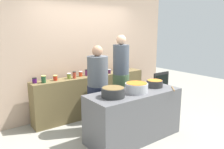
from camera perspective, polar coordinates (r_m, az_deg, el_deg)
ground at (r=4.31m, az=2.85°, el=-14.57°), size 12.00×12.00×0.00m
storefront_wall at (r=5.09m, az=-7.43°, el=6.98°), size 4.80×0.12×3.00m
display_shelf at (r=4.99m, az=-5.15°, el=-5.32°), size 2.70×0.36×0.91m
prep_table at (r=3.93m, az=5.73°, el=-10.47°), size 1.70×0.70×0.86m
preserve_jar_0 at (r=4.40m, az=-19.57°, el=-1.45°), size 0.09×0.09×0.10m
preserve_jar_1 at (r=4.36m, az=-17.44°, el=-1.17°), size 0.09×0.09×0.14m
preserve_jar_2 at (r=4.50m, az=-14.58°, el=-0.86°), size 0.09×0.09×0.10m
preserve_jar_3 at (r=4.59m, az=-11.18°, el=-0.36°), size 0.08×0.08×0.12m
preserve_jar_4 at (r=4.61m, az=-9.83°, el=-0.12°), size 0.07×0.07×0.14m
preserve_jar_5 at (r=4.79m, az=-8.20°, el=0.20°), size 0.08×0.08×0.11m
preserve_jar_6 at (r=4.85m, az=-6.54°, el=0.52°), size 0.09×0.09×0.14m
preserve_jar_7 at (r=4.91m, az=-4.66°, el=0.56°), size 0.08×0.08×0.11m
preserve_jar_8 at (r=4.98m, az=-2.93°, el=0.81°), size 0.09×0.09×0.13m
preserve_jar_9 at (r=5.05m, az=-0.72°, el=0.83°), size 0.07×0.07×0.10m
preserve_jar_10 at (r=5.31m, az=1.40°, el=1.41°), size 0.08×0.08×0.11m
preserve_jar_11 at (r=5.47m, az=3.23°, el=1.92°), size 0.09×0.09×0.15m
cooking_pot_left at (r=3.46m, az=0.30°, el=-4.67°), size 0.38×0.38×0.15m
cooking_pot_center at (r=3.73m, az=6.41°, el=-3.45°), size 0.39×0.39×0.16m
cooking_pot_right at (r=4.14m, az=11.06°, el=-2.36°), size 0.30×0.30×0.13m
wooden_spoon at (r=4.07m, az=15.66°, el=-3.59°), size 0.21×0.23×0.02m
cook_with_tongs at (r=4.09m, az=-3.68°, el=-5.04°), size 0.40×0.40×1.63m
cook_in_cap at (r=4.61m, az=2.32°, el=-1.93°), size 0.35×0.35×1.80m
chalkboard_sign at (r=5.61m, az=12.61°, el=-3.77°), size 0.51×0.05×0.87m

